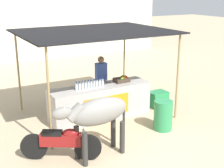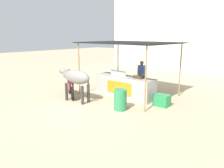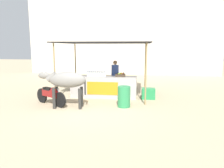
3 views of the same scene
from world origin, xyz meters
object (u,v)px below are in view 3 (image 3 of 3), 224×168
object	(u,v)px
water_barrel	(124,97)
fruit_crate	(121,75)
stall_counter	(104,87)
vendor_behind_counter	(115,77)
cow	(66,81)
motorcycle_parked	(51,95)
cooler_box	(148,94)

from	to	relation	value
water_barrel	fruit_crate	bearing A→B (deg)	100.49
fruit_crate	stall_counter	bearing A→B (deg)	-176.22
vendor_behind_counter	cow	xyz separation A→B (m)	(-1.53, -2.74, 0.18)
vendor_behind_counter	motorcycle_parked	xyz separation A→B (m)	(-2.27, -2.47, -0.42)
motorcycle_parked	water_barrel	bearing A→B (deg)	2.58
vendor_behind_counter	cow	size ratio (longest dim) A/B	0.90
fruit_crate	cooler_box	size ratio (longest dim) A/B	0.73
stall_counter	cow	bearing A→B (deg)	-119.09
cooler_box	cow	xyz separation A→B (m)	(-3.14, -1.89, 0.79)
stall_counter	cow	world-z (taller)	cow
stall_counter	motorcycle_parked	bearing A→B (deg)	-137.15
vendor_behind_counter	motorcycle_parked	bearing A→B (deg)	-132.65
cooler_box	water_barrel	size ratio (longest dim) A/B	0.74
cooler_box	motorcycle_parked	size ratio (longest dim) A/B	0.38
stall_counter	cooler_box	xyz separation A→B (m)	(2.03, -0.10, -0.24)
stall_counter	cow	size ratio (longest dim) A/B	1.63
water_barrel	motorcycle_parked	xyz separation A→B (m)	(-2.91, -0.13, 0.02)
stall_counter	water_barrel	bearing A→B (deg)	-56.04
stall_counter	water_barrel	distance (m)	1.91
fruit_crate	water_barrel	bearing A→B (deg)	-79.51
water_barrel	vendor_behind_counter	bearing A→B (deg)	105.36
stall_counter	fruit_crate	world-z (taller)	fruit_crate
fruit_crate	water_barrel	size ratio (longest dim) A/B	0.54
vendor_behind_counter	stall_counter	bearing A→B (deg)	-119.43
fruit_crate	cow	distance (m)	2.77
stall_counter	motorcycle_parked	world-z (taller)	stall_counter
cow	stall_counter	bearing A→B (deg)	60.91
cow	motorcycle_parked	world-z (taller)	cow
vendor_behind_counter	cooler_box	bearing A→B (deg)	-27.85
vendor_behind_counter	motorcycle_parked	distance (m)	3.38
cow	fruit_crate	bearing A→B (deg)	47.47
fruit_crate	cooler_box	bearing A→B (deg)	-6.63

